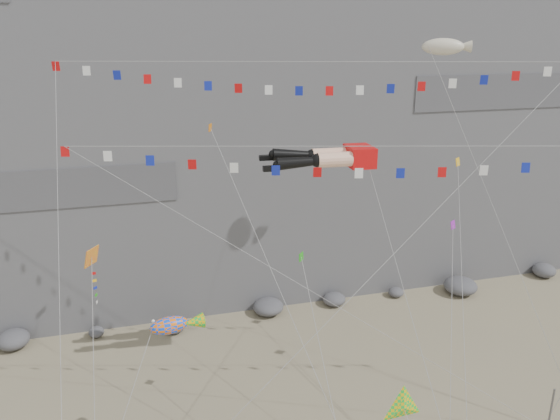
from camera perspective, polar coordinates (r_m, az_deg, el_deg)
The scene contains 14 objects.
cliff at distance 56.37m, azimuth -5.43°, elevation 20.10°, with size 80.00×28.00×50.00m, color slate.
talus_boulders at distance 47.23m, azimuth -1.24°, elevation -10.12°, with size 60.00×3.00×1.20m, color #595A5E, non-canonical shape.
anchor_pole_right at distance 36.88m, azimuth 26.34°, elevation -18.81°, with size 0.12×0.12×3.76m, color slate.
legs_kite at distance 33.33m, azimuth 5.22°, elevation 5.46°, with size 7.00×17.03×22.11m.
flag_banner_upper at distance 32.98m, azimuth 3.62°, elevation 15.16°, with size 29.80×16.77×28.73m.
flag_banner_lower at distance 29.55m, azimuth 10.56°, elevation 6.54°, with size 32.39×8.97×20.19m.
harlequin_kite at distance 26.92m, azimuth -19.08°, elevation -4.72°, with size 1.94×6.36×14.14m.
fish_windsock at distance 29.07m, azimuth -11.52°, elevation -11.77°, with size 6.92×6.16×11.34m.
delta_kite at distance 29.24m, azimuth 12.78°, elevation -19.50°, with size 2.51×4.19×7.14m.
blimp_windsock at distance 38.76m, azimuth 16.69°, elevation 15.94°, with size 6.27×13.94×25.65m.
small_kite_a at distance 33.32m, azimuth -6.88°, elevation 7.55°, with size 5.98×16.10×23.89m.
small_kite_b at distance 35.57m, azimuth 17.62°, elevation -1.84°, with size 5.89×10.56×15.98m.
small_kite_c at distance 30.90m, azimuth 2.33°, elevation -5.41°, with size 1.09×11.08×15.00m.
small_kite_d at distance 38.13m, azimuth 18.10°, elevation 4.35°, with size 7.65×15.25×21.78m.
Camera 1 is at (-10.14, -23.40, 22.86)m, focal length 35.00 mm.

